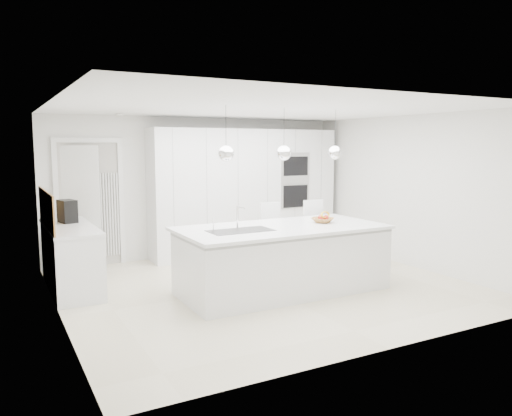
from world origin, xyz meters
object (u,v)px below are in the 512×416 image
fruit_bowl (323,220)px  bar_stool_right (318,236)px  bar_stool_left (274,239)px  espresso_machine (67,211)px  island_base (283,261)px

fruit_bowl → bar_stool_right: (0.44, 0.73, -0.38)m
fruit_bowl → bar_stool_left: bar_stool_left is taller
fruit_bowl → bar_stool_right: bearing=58.9°
bar_stool_left → espresso_machine: bearing=163.5°
espresso_machine → bar_stool_left: bearing=-30.5°
bar_stool_left → bar_stool_right: bar_stool_right is taller
island_base → fruit_bowl: fruit_bowl is taller
espresso_machine → island_base: bearing=-49.0°
fruit_bowl → espresso_machine: espresso_machine is taller
island_base → espresso_machine: (-2.53, 1.81, 0.63)m
espresso_machine → bar_stool_right: (3.67, -1.02, -0.51)m
island_base → bar_stool_left: bearing=66.5°
bar_stool_right → island_base: bearing=-141.1°
fruit_bowl → bar_stool_left: size_ratio=0.27×
bar_stool_right → fruit_bowl: bearing=-116.9°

